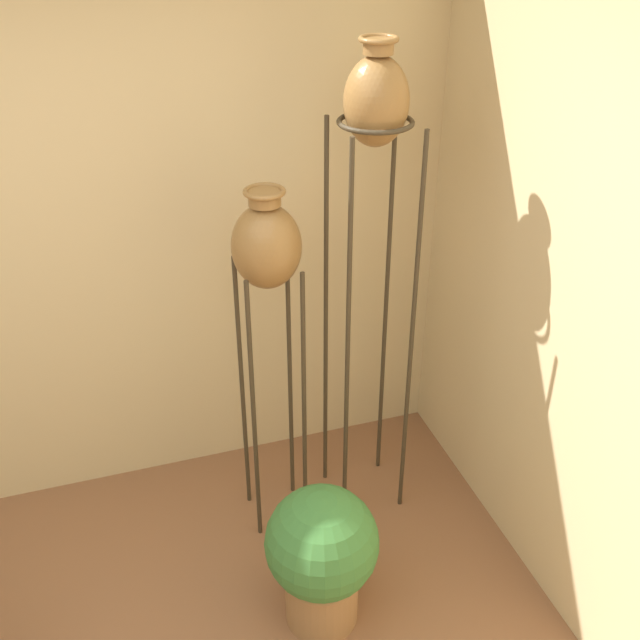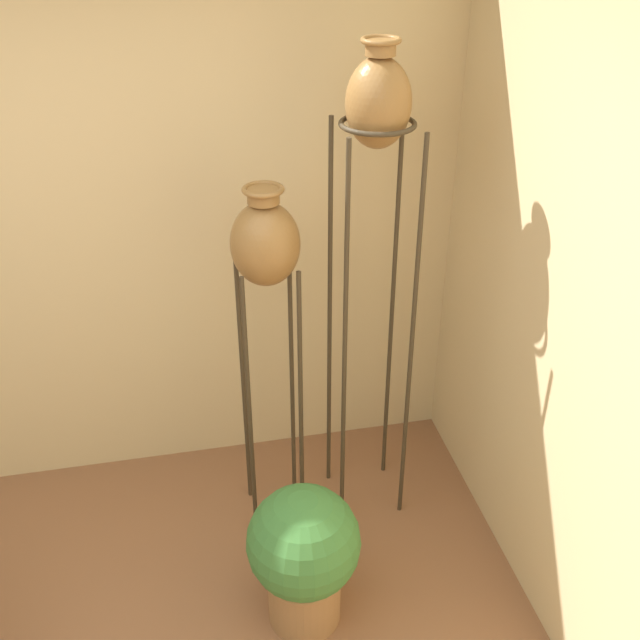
% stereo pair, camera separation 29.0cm
% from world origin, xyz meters
% --- Properties ---
extents(wall_back, '(7.62, 0.06, 2.70)m').
position_xyz_m(wall_back, '(0.00, 1.84, 1.35)').
color(wall_back, '#D1B784').
rests_on(wall_back, ground_plane).
extents(vase_stand_tall, '(0.31, 0.31, 2.17)m').
position_xyz_m(vase_stand_tall, '(1.28, 1.32, 1.83)').
color(vase_stand_tall, '#382D1E').
rests_on(vase_stand_tall, ground_plane).
extents(vase_stand_medium, '(0.28, 0.28, 1.65)m').
position_xyz_m(vase_stand_medium, '(0.84, 1.31, 1.37)').
color(vase_stand_medium, '#382D1E').
rests_on(vase_stand_medium, ground_plane).
extents(potted_plant, '(0.45, 0.45, 0.65)m').
position_xyz_m(potted_plant, '(0.86, 0.67, 0.37)').
color(potted_plant, olive).
rests_on(potted_plant, ground_plane).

